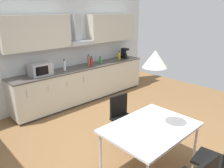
{
  "coord_description": "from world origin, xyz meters",
  "views": [
    {
      "loc": [
        -2.49,
        -2.18,
        2.3
      ],
      "look_at": [
        0.18,
        0.64,
        1.0
      ],
      "focal_mm": 35.0,
      "sensor_mm": 36.0,
      "label": 1
    }
  ],
  "objects_px": {
    "dining_table": "(151,129)",
    "pendant_lamp": "(155,59)",
    "bottle_red": "(91,61)",
    "chair_near_right": "(219,157)",
    "bottle_white": "(64,65)",
    "bottle_green": "(100,60)",
    "coffee_maker": "(124,53)",
    "chair_far_right": "(122,114)",
    "microwave": "(40,69)",
    "bottle_brown": "(89,61)",
    "bottle_yellow": "(119,56)"
  },
  "relations": [
    {
      "from": "bottle_yellow",
      "to": "chair_near_right",
      "type": "bearing_deg",
      "value": -118.16
    },
    {
      "from": "dining_table",
      "to": "coffee_maker",
      "type": "bearing_deg",
      "value": 49.05
    },
    {
      "from": "chair_far_right",
      "to": "dining_table",
      "type": "bearing_deg",
      "value": -109.48
    },
    {
      "from": "bottle_brown",
      "to": "chair_near_right",
      "type": "distance_m",
      "value": 3.9
    },
    {
      "from": "bottle_brown",
      "to": "chair_near_right",
      "type": "height_order",
      "value": "bottle_brown"
    },
    {
      "from": "bottle_white",
      "to": "chair_near_right",
      "type": "distance_m",
      "value": 3.83
    },
    {
      "from": "microwave",
      "to": "dining_table",
      "type": "height_order",
      "value": "microwave"
    },
    {
      "from": "coffee_maker",
      "to": "chair_far_right",
      "type": "distance_m",
      "value": 3.16
    },
    {
      "from": "bottle_yellow",
      "to": "chair_far_right",
      "type": "height_order",
      "value": "bottle_yellow"
    },
    {
      "from": "microwave",
      "to": "bottle_brown",
      "type": "bearing_deg",
      "value": -1.4
    },
    {
      "from": "microwave",
      "to": "dining_table",
      "type": "xyz_separation_m",
      "value": [
        0.19,
        -2.95,
        -0.36
      ]
    },
    {
      "from": "chair_near_right",
      "to": "pendant_lamp",
      "type": "bearing_deg",
      "value": 109.59
    },
    {
      "from": "dining_table",
      "to": "chair_far_right",
      "type": "distance_m",
      "value": 0.92
    },
    {
      "from": "microwave",
      "to": "coffee_maker",
      "type": "height_order",
      "value": "coffee_maker"
    },
    {
      "from": "bottle_yellow",
      "to": "dining_table",
      "type": "relative_size",
      "value": 0.18
    },
    {
      "from": "coffee_maker",
      "to": "chair_far_right",
      "type": "height_order",
      "value": "coffee_maker"
    },
    {
      "from": "bottle_yellow",
      "to": "bottle_green",
      "type": "bearing_deg",
      "value": -179.83
    },
    {
      "from": "chair_near_right",
      "to": "microwave",
      "type": "bearing_deg",
      "value": 97.36
    },
    {
      "from": "bottle_brown",
      "to": "chair_far_right",
      "type": "relative_size",
      "value": 0.36
    },
    {
      "from": "dining_table",
      "to": "pendant_lamp",
      "type": "height_order",
      "value": "pendant_lamp"
    },
    {
      "from": "bottle_white",
      "to": "chair_near_right",
      "type": "xyz_separation_m",
      "value": [
        -0.13,
        -3.8,
        -0.51
      ]
    },
    {
      "from": "bottle_red",
      "to": "bottle_white",
      "type": "distance_m",
      "value": 0.82
    },
    {
      "from": "dining_table",
      "to": "pendant_lamp",
      "type": "xyz_separation_m",
      "value": [
        0.0,
        0.0,
        1.02
      ]
    },
    {
      "from": "bottle_green",
      "to": "dining_table",
      "type": "height_order",
      "value": "bottle_green"
    },
    {
      "from": "bottle_green",
      "to": "microwave",
      "type": "bearing_deg",
      "value": -179.43
    },
    {
      "from": "microwave",
      "to": "bottle_white",
      "type": "distance_m",
      "value": 0.62
    },
    {
      "from": "coffee_maker",
      "to": "bottle_white",
      "type": "height_order",
      "value": "coffee_maker"
    },
    {
      "from": "bottle_brown",
      "to": "coffee_maker",
      "type": "bearing_deg",
      "value": 2.37
    },
    {
      "from": "bottle_yellow",
      "to": "chair_near_right",
      "type": "relative_size",
      "value": 0.28
    },
    {
      "from": "coffee_maker",
      "to": "bottle_green",
      "type": "distance_m",
      "value": 0.99
    },
    {
      "from": "bottle_red",
      "to": "chair_near_right",
      "type": "height_order",
      "value": "bottle_red"
    },
    {
      "from": "bottle_red",
      "to": "chair_far_right",
      "type": "xyz_separation_m",
      "value": [
        -0.95,
        -2.08,
        -0.49
      ]
    },
    {
      "from": "chair_far_right",
      "to": "microwave",
      "type": "bearing_deg",
      "value": 103.14
    },
    {
      "from": "bottle_green",
      "to": "pendant_lamp",
      "type": "relative_size",
      "value": 0.59
    },
    {
      "from": "chair_far_right",
      "to": "pendant_lamp",
      "type": "distance_m",
      "value": 1.49
    },
    {
      "from": "bottle_red",
      "to": "bottle_white",
      "type": "bearing_deg",
      "value": 179.32
    },
    {
      "from": "coffee_maker",
      "to": "dining_table",
      "type": "distance_m",
      "value": 3.96
    },
    {
      "from": "bottle_green",
      "to": "dining_table",
      "type": "relative_size",
      "value": 0.14
    },
    {
      "from": "coffee_maker",
      "to": "chair_near_right",
      "type": "bearing_deg",
      "value": -120.76
    },
    {
      "from": "bottle_white",
      "to": "bottle_green",
      "type": "relative_size",
      "value": 1.54
    },
    {
      "from": "bottle_red",
      "to": "chair_far_right",
      "type": "height_order",
      "value": "bottle_red"
    },
    {
      "from": "chair_near_right",
      "to": "chair_far_right",
      "type": "relative_size",
      "value": 1.0
    },
    {
      "from": "bottle_red",
      "to": "chair_near_right",
      "type": "relative_size",
      "value": 0.27
    },
    {
      "from": "pendant_lamp",
      "to": "bottle_green",
      "type": "bearing_deg",
      "value": 61.71
    },
    {
      "from": "bottle_green",
      "to": "pendant_lamp",
      "type": "height_order",
      "value": "pendant_lamp"
    },
    {
      "from": "bottle_yellow",
      "to": "pendant_lamp",
      "type": "relative_size",
      "value": 0.76
    },
    {
      "from": "bottle_brown",
      "to": "bottle_yellow",
      "type": "xyz_separation_m",
      "value": [
        1.2,
        0.05,
        -0.03
      ]
    },
    {
      "from": "chair_near_right",
      "to": "pendant_lamp",
      "type": "relative_size",
      "value": 2.72
    },
    {
      "from": "microwave",
      "to": "bottle_yellow",
      "type": "relative_size",
      "value": 1.98
    },
    {
      "from": "bottle_red",
      "to": "pendant_lamp",
      "type": "xyz_separation_m",
      "value": [
        -1.25,
        -2.93,
        0.69
      ]
    }
  ]
}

